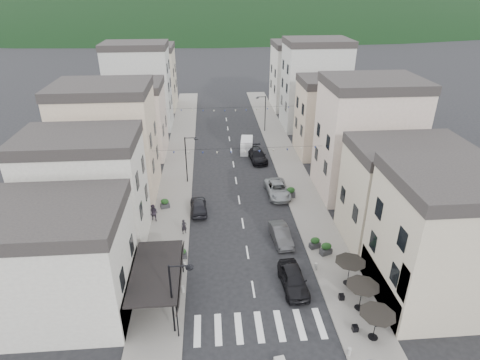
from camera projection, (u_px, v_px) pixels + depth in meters
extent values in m
plane|color=black|center=(263.00, 349.00, 27.49)|extent=(700.00, 700.00, 0.00)
cube|color=slate|center=(179.00, 163.00, 55.48)|extent=(4.00, 76.00, 0.12)
cube|color=slate|center=(286.00, 159.00, 56.55)|extent=(4.00, 76.00, 0.12)
ellipsoid|color=black|center=(210.00, 15.00, 295.14)|extent=(640.00, 360.00, 70.00)
cube|color=#B5AFA5|center=(43.00, 268.00, 29.06)|extent=(12.00, 8.00, 8.00)
cube|color=#B6A890|center=(450.00, 245.00, 29.86)|extent=(10.00, 8.00, 10.00)
cube|color=black|center=(156.00, 271.00, 29.99)|extent=(3.60, 7.50, 0.15)
cube|color=black|center=(180.00, 275.00, 30.34)|extent=(0.34, 7.50, 0.99)
cylinder|color=black|center=(177.00, 321.00, 27.70)|extent=(0.10, 0.10, 3.20)
cylinder|color=black|center=(182.00, 258.00, 33.95)|extent=(0.10, 0.10, 3.20)
cube|color=#B5AFA5|center=(87.00, 196.00, 36.72)|extent=(10.00, 7.00, 10.00)
cube|color=#262323|center=(77.00, 139.00, 34.27)|extent=(10.20, 7.14, 1.00)
cube|color=tan|center=(109.00, 146.00, 45.19)|extent=(10.00, 8.00, 12.00)
cube|color=#262323|center=(100.00, 88.00, 42.29)|extent=(10.20, 8.16, 1.00)
cube|color=#B6A393|center=(128.00, 123.00, 56.46)|extent=(10.00, 8.00, 9.50)
cube|color=#262323|center=(124.00, 85.00, 54.12)|extent=(10.20, 8.16, 1.00)
cube|color=#A5A5A0|center=(139.00, 90.00, 66.38)|extent=(10.00, 7.00, 13.00)
cube|color=#262323|center=(134.00, 45.00, 63.26)|extent=(10.20, 7.14, 1.00)
cube|color=#B6A890|center=(149.00, 80.00, 77.53)|extent=(10.00, 9.00, 11.00)
cube|color=#262323|center=(146.00, 47.00, 74.86)|extent=(10.20, 9.18, 1.00)
cube|color=#B6A890|center=(402.00, 199.00, 37.22)|extent=(10.00, 7.00, 9.00)
cube|color=#262323|center=(412.00, 149.00, 34.99)|extent=(10.20, 7.14, 1.00)
cube|color=#B6A393|center=(366.00, 142.00, 45.36)|extent=(10.00, 8.00, 12.50)
cube|color=#262323|center=(375.00, 83.00, 42.35)|extent=(10.20, 8.16, 1.00)
cube|color=tan|center=(334.00, 120.00, 56.63)|extent=(10.00, 7.00, 10.00)
cube|color=#262323|center=(338.00, 81.00, 54.17)|extent=(10.20, 7.14, 1.00)
cube|color=#A5A5A0|center=(314.00, 88.00, 66.55)|extent=(10.00, 8.00, 13.50)
cube|color=#262323|center=(318.00, 42.00, 63.32)|extent=(10.20, 8.16, 1.00)
cube|color=#B5AFA5|center=(299.00, 78.00, 77.70)|extent=(10.00, 9.00, 11.50)
cube|color=#262323|center=(301.00, 44.00, 74.92)|extent=(10.20, 9.18, 1.00)
cylinder|color=black|center=(375.00, 329.00, 27.47)|extent=(0.06, 0.06, 2.30)
cone|color=black|center=(377.00, 317.00, 26.98)|extent=(2.50, 2.50, 0.55)
cylinder|color=black|center=(373.00, 337.00, 27.82)|extent=(0.70, 0.70, 0.04)
cylinder|color=black|center=(360.00, 300.00, 29.97)|extent=(0.06, 0.06, 2.30)
cone|color=black|center=(362.00, 288.00, 29.48)|extent=(2.50, 2.50, 0.55)
cylinder|color=black|center=(359.00, 308.00, 30.32)|extent=(0.70, 0.70, 0.04)
cylinder|color=black|center=(348.00, 275.00, 32.47)|extent=(0.06, 0.06, 2.30)
cone|color=black|center=(350.00, 264.00, 31.98)|extent=(2.50, 2.50, 0.55)
cylinder|color=black|center=(347.00, 283.00, 32.82)|extent=(0.70, 0.70, 0.04)
cylinder|color=black|center=(172.00, 300.00, 27.50)|extent=(0.14, 0.14, 6.00)
cylinder|color=black|center=(179.00, 266.00, 26.26)|extent=(1.40, 0.10, 0.10)
cylinder|color=black|center=(189.00, 267.00, 26.37)|extent=(0.56, 0.56, 0.08)
cylinder|color=black|center=(186.00, 160.00, 48.92)|extent=(0.14, 0.14, 6.00)
cylinder|color=black|center=(191.00, 138.00, 47.67)|extent=(1.40, 0.10, 0.10)
cylinder|color=black|center=(196.00, 139.00, 47.78)|extent=(0.56, 0.56, 0.08)
cylinder|color=black|center=(265.00, 114.00, 65.84)|extent=(0.14, 0.14, 6.00)
cylinder|color=black|center=(261.00, 97.00, 64.50)|extent=(1.40, 0.10, 0.10)
cylinder|color=black|center=(257.00, 98.00, 64.52)|extent=(0.56, 0.56, 0.08)
cylinder|color=gray|center=(183.00, 289.00, 32.25)|extent=(0.26, 0.26, 0.60)
cylinder|color=gray|center=(185.00, 265.00, 34.93)|extent=(0.26, 0.26, 0.60)
cylinder|color=gray|center=(316.00, 266.00, 34.85)|extent=(0.26, 0.26, 0.60)
cylinder|color=gray|center=(349.00, 351.00, 26.82)|extent=(0.26, 0.26, 0.60)
cylinder|color=black|center=(238.00, 148.00, 44.44)|extent=(19.00, 0.02, 0.02)
cone|color=beige|center=(159.00, 152.00, 43.91)|extent=(0.28, 0.28, 0.24)
cone|color=navy|center=(174.00, 153.00, 44.06)|extent=(0.28, 0.28, 0.24)
cone|color=beige|center=(188.00, 153.00, 44.21)|extent=(0.28, 0.28, 0.24)
cone|color=navy|center=(203.00, 153.00, 44.35)|extent=(0.28, 0.28, 0.24)
cone|color=beige|center=(217.00, 153.00, 44.48)|extent=(0.28, 0.28, 0.24)
cone|color=navy|center=(231.00, 153.00, 44.60)|extent=(0.28, 0.28, 0.24)
cone|color=beige|center=(245.00, 152.00, 44.72)|extent=(0.28, 0.28, 0.24)
cone|color=navy|center=(259.00, 152.00, 44.82)|extent=(0.28, 0.28, 0.24)
cone|color=beige|center=(273.00, 151.00, 44.91)|extent=(0.28, 0.28, 0.24)
cone|color=navy|center=(287.00, 150.00, 45.00)|extent=(0.28, 0.28, 0.24)
cone|color=beige|center=(301.00, 149.00, 45.07)|extent=(0.28, 0.28, 0.24)
cone|color=navy|center=(315.00, 148.00, 45.15)|extent=(0.28, 0.28, 0.24)
cylinder|color=black|center=(230.00, 108.00, 58.72)|extent=(19.00, 0.02, 0.02)
cone|color=beige|center=(170.00, 110.00, 58.18)|extent=(0.28, 0.28, 0.24)
cone|color=navy|center=(181.00, 110.00, 58.33)|extent=(0.28, 0.28, 0.24)
cone|color=beige|center=(192.00, 111.00, 58.48)|extent=(0.28, 0.28, 0.24)
cone|color=navy|center=(203.00, 111.00, 58.62)|extent=(0.28, 0.28, 0.24)
cone|color=beige|center=(214.00, 111.00, 58.75)|extent=(0.28, 0.28, 0.24)
cone|color=navy|center=(225.00, 111.00, 58.88)|extent=(0.28, 0.28, 0.24)
cone|color=beige|center=(235.00, 111.00, 58.99)|extent=(0.28, 0.28, 0.24)
cone|color=navy|center=(246.00, 110.00, 59.09)|extent=(0.28, 0.28, 0.24)
cone|color=beige|center=(257.00, 110.00, 59.19)|extent=(0.28, 0.28, 0.24)
cone|color=navy|center=(267.00, 109.00, 59.27)|extent=(0.28, 0.28, 0.24)
cone|color=beige|center=(278.00, 108.00, 59.35)|extent=(0.28, 0.28, 0.24)
cone|color=navy|center=(289.00, 107.00, 59.42)|extent=(0.28, 0.28, 0.24)
imported|color=black|center=(293.00, 279.00, 32.71)|extent=(2.18, 4.90, 1.64)
imported|color=#333336|center=(281.00, 235.00, 38.62)|extent=(1.93, 4.51, 1.45)
imported|color=gray|center=(278.00, 189.00, 46.97)|extent=(2.66, 5.43, 1.48)
imported|color=black|center=(257.00, 155.00, 56.07)|extent=(2.66, 5.49, 1.54)
imported|color=black|center=(199.00, 206.00, 43.52)|extent=(2.02, 4.42, 1.47)
cube|color=silver|center=(247.00, 145.00, 59.09)|extent=(2.20, 4.43, 1.77)
cube|color=silver|center=(247.00, 141.00, 58.20)|extent=(1.98, 3.02, 0.44)
cylinder|color=black|center=(241.00, 153.00, 57.95)|extent=(0.30, 0.64, 0.62)
cylinder|color=black|center=(251.00, 153.00, 57.89)|extent=(0.30, 0.64, 0.62)
cylinder|color=black|center=(242.00, 145.00, 60.80)|extent=(0.30, 0.64, 0.62)
cylinder|color=black|center=(252.00, 145.00, 60.75)|extent=(0.30, 0.64, 0.62)
imported|color=black|center=(184.00, 227.00, 39.59)|extent=(0.65, 0.54, 1.54)
imported|color=#29222D|center=(154.00, 213.00, 41.53)|extent=(1.13, 1.02, 1.91)
cube|color=#2D2D30|center=(182.00, 256.00, 36.28)|extent=(0.93, 0.53, 0.46)
ellipsoid|color=black|center=(182.00, 251.00, 36.05)|extent=(0.80, 0.51, 0.58)
cube|color=#2E2E31|center=(165.00, 206.00, 44.29)|extent=(1.11, 0.80, 0.50)
ellipsoid|color=black|center=(165.00, 201.00, 44.05)|extent=(0.88, 0.56, 0.64)
cube|color=#2B2B2D|center=(315.00, 245.00, 37.66)|extent=(1.12, 0.83, 0.50)
ellipsoid|color=black|center=(315.00, 240.00, 37.42)|extent=(0.88, 0.56, 0.64)
cube|color=#2B2B2D|center=(326.00, 251.00, 36.78)|extent=(1.22, 0.94, 0.54)
ellipsoid|color=black|center=(326.00, 246.00, 36.51)|extent=(0.95, 0.61, 0.69)
cube|color=#2D2D30|center=(290.00, 195.00, 46.52)|extent=(1.20, 0.81, 0.56)
ellipsoid|color=black|center=(291.00, 190.00, 46.25)|extent=(0.98, 0.62, 0.71)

